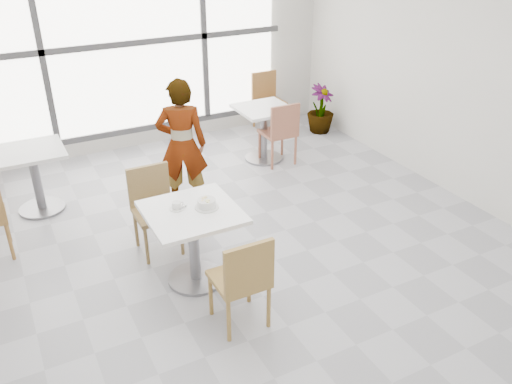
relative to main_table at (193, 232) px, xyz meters
name	(u,v)px	position (x,y,z in m)	size (l,w,h in m)	color
floor	(242,271)	(0.44, -0.07, -0.52)	(7.00, 7.00, 0.00)	#9E9EA5
wall_back	(126,42)	(0.44, 3.43, 0.98)	(6.00, 6.00, 0.00)	silver
wall_right	(493,78)	(3.44, -0.07, 0.98)	(7.00, 7.00, 0.00)	silver
window	(127,43)	(0.44, 3.36, 0.98)	(4.60, 0.07, 2.52)	white
main_table	(193,232)	(0.00, 0.00, 0.00)	(0.80, 0.80, 0.75)	white
chair_near	(243,277)	(0.12, -0.77, -0.02)	(0.42, 0.42, 0.87)	#A37C3E
chair_far	(153,203)	(-0.14, 0.72, -0.02)	(0.42, 0.42, 0.87)	olive
oatmeal_bowl	(207,203)	(0.14, -0.02, 0.27)	(0.21, 0.21, 0.09)	silver
coffee_cup	(177,206)	(-0.10, 0.09, 0.26)	(0.16, 0.13, 0.07)	silver
person	(182,145)	(0.43, 1.40, 0.24)	(0.55, 0.36, 1.52)	black
bg_table_left	(35,171)	(-1.09, 2.07, -0.04)	(0.70, 0.70, 0.75)	silver
bg_table_right	(264,126)	(1.87, 2.13, -0.04)	(0.70, 0.70, 0.75)	white
bg_chair_right_near	(281,130)	(1.98, 1.87, -0.02)	(0.42, 0.42, 0.87)	#A05F47
bg_chair_right_far	(267,96)	(2.51, 3.21, -0.02)	(0.42, 0.42, 0.87)	olive
plant_right	(321,109)	(3.14, 2.64, -0.15)	(0.41, 0.41, 0.74)	#438E40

